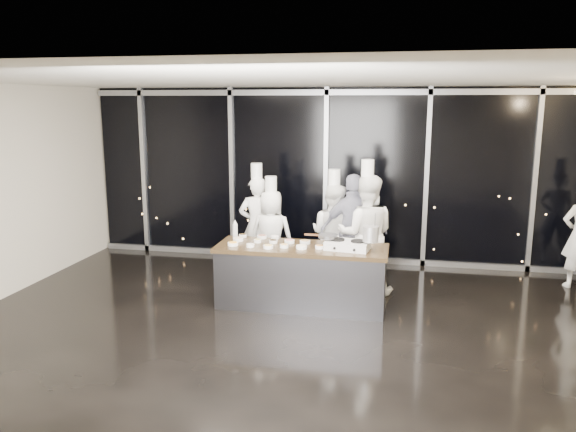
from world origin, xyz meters
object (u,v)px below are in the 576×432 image
(stove, at_px, (348,245))
(chef_far_left, at_px, (257,225))
(guest, at_px, (354,231))
(stock_pot, at_px, (371,234))
(chef_left, at_px, (271,234))
(chef_center, at_px, (333,233))
(frying_pan, at_px, (327,236))
(demo_counter, at_px, (301,276))
(chef_right, at_px, (366,234))

(stove, xyz_separation_m, chef_far_left, (-1.69, 1.43, -0.10))
(guest, bearing_deg, stock_pot, 92.67)
(chef_left, xyz_separation_m, chef_center, (1.04, -0.02, 0.07))
(chef_far_left, bearing_deg, chef_center, 154.32)
(stove, height_order, stock_pot, stock_pot)
(stove, bearing_deg, stock_pot, 0.05)
(frying_pan, relative_size, chef_center, 0.26)
(stock_pot, bearing_deg, chef_center, 118.16)
(demo_counter, relative_size, chef_far_left, 1.28)
(stock_pot, distance_m, chef_center, 1.44)
(chef_left, relative_size, chef_center, 0.92)
(demo_counter, distance_m, chef_right, 1.27)
(chef_far_left, bearing_deg, chef_right, 147.17)
(demo_counter, distance_m, chef_left, 1.41)
(frying_pan, height_order, chef_left, chef_left)
(demo_counter, xyz_separation_m, guest, (0.66, 1.04, 0.46))
(demo_counter, bearing_deg, chef_center, 74.70)
(stock_pot, xyz_separation_m, guest, (-0.32, 1.12, -0.24))
(demo_counter, height_order, stock_pot, stock_pot)
(stock_pot, height_order, guest, guest)
(stock_pot, bearing_deg, chef_right, 97.68)
(chef_far_left, relative_size, chef_right, 0.93)
(stock_pot, relative_size, chef_right, 0.10)
(demo_counter, height_order, chef_right, chef_right)
(frying_pan, relative_size, chef_left, 0.28)
(chef_right, bearing_deg, stock_pot, 93.64)
(stove, distance_m, chef_right, 0.87)
(chef_far_left, bearing_deg, stove, 123.98)
(chef_center, relative_size, chef_right, 0.90)
(stove, xyz_separation_m, chef_right, (0.20, 0.85, -0.03))
(chef_left, distance_m, chef_center, 1.04)
(stove, bearing_deg, chef_far_left, 147.71)
(stock_pot, height_order, chef_right, chef_right)
(guest, bearing_deg, chef_far_left, -25.36)
(chef_far_left, height_order, chef_center, chef_far_left)
(stock_pot, relative_size, guest, 0.12)
(frying_pan, xyz_separation_m, stock_pot, (0.61, -0.10, 0.09))
(chef_center, bearing_deg, guest, -175.70)
(frying_pan, xyz_separation_m, chef_center, (-0.05, 1.14, -0.23))
(stock_pot, relative_size, chef_left, 0.13)
(chef_left, bearing_deg, stove, 142.19)
(stock_pot, bearing_deg, chef_left, 143.56)
(frying_pan, bearing_deg, demo_counter, -169.20)
(frying_pan, relative_size, guest, 0.27)
(frying_pan, distance_m, chef_left, 1.61)
(stock_pot, bearing_deg, frying_pan, 170.33)
(chef_center, xyz_separation_m, chef_right, (0.54, -0.35, 0.10))
(stove, xyz_separation_m, stock_pot, (0.32, -0.05, 0.18))
(chef_right, bearing_deg, chef_center, -36.48)
(frying_pan, height_order, guest, guest)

